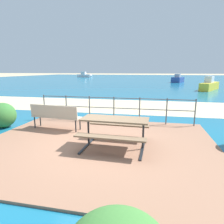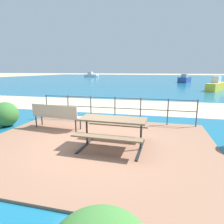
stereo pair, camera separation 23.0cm
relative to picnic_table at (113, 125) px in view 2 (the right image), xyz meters
The scene contains 11 objects.
ground_plane 0.83m from the picnic_table, 166.26° to the left, with size 240.00×240.00×0.00m, color tan.
patio_paving 0.81m from the picnic_table, 166.26° to the left, with size 6.40×5.20×0.06m, color #996B51.
sea_water 40.14m from the picnic_table, 90.74° to the left, with size 90.00×90.00×0.01m, color #196B8E.
beach_strip 6.32m from the picnic_table, 94.75° to the left, with size 54.00×4.45×0.01m, color beige.
picnic_table is the anchor object (origin of this frame).
park_bench 2.49m from the picnic_table, 154.24° to the left, with size 1.78×0.59×0.85m.
railing_fence 2.55m from the picnic_table, 101.78° to the left, with size 5.94×0.04×0.98m.
shrub_left 4.45m from the picnic_table, 165.66° to the left, with size 0.93×0.93×0.90m, color #387533.
boat_near 53.86m from the picnic_table, 110.35° to the left, with size 5.26×2.84×1.61m.
boat_mid 30.49m from the picnic_table, 80.43° to the left, with size 2.43×3.62×1.42m.
boat_far 18.55m from the picnic_table, 68.65° to the left, with size 3.01×4.73×1.44m.
Camera 2 is at (1.65, -4.79, 2.02)m, focal length 31.16 mm.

